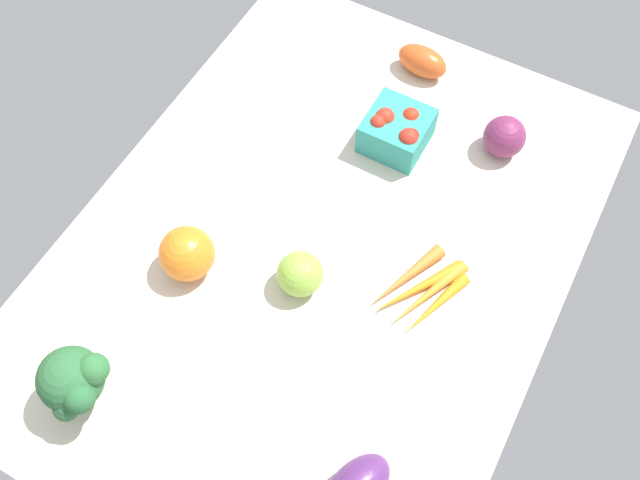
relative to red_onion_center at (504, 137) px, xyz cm
name	(u,v)px	position (x,y,z in cm)	size (l,w,h in cm)	color
tablecloth	(320,249)	(-32.09, 18.34, -4.64)	(104.00, 76.00, 2.00)	beige
red_onion_center	(504,137)	(0.00, 0.00, 0.00)	(7.28, 7.28, 7.28)	#762A56
berry_basket	(397,130)	(-7.64, 16.69, 0.08)	(10.51, 10.51, 7.89)	teal
broccoli_head	(74,382)	(-70.15, 35.43, 3.95)	(9.75, 9.98, 12.06)	#9ECC80
heirloom_tomato_orange	(187,254)	(-45.24, 34.53, 0.73)	(8.74, 8.74, 8.74)	orange
roma_tomato	(422,61)	(9.72, 19.79, -0.93)	(9.68, 5.41, 5.41)	#D85220
carrot_bunch	(420,290)	(-31.99, 0.75, -2.53)	(16.51, 13.02, 2.42)	orange
heirloom_tomato_green	(300,274)	(-39.56, 17.73, -0.02)	(7.23, 7.23, 7.23)	#8EBC40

